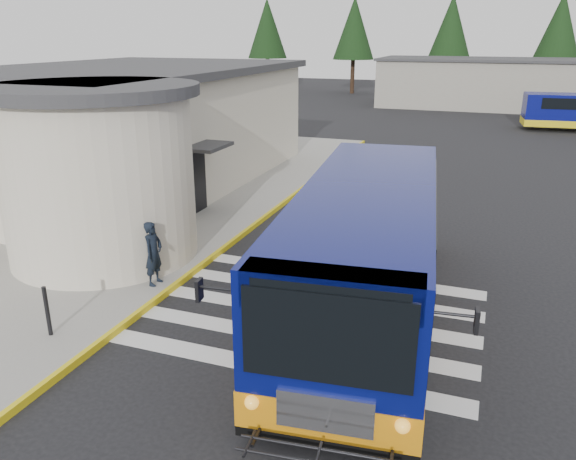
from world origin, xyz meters
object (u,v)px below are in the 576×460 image
(pedestrian_b, at_px, (69,245))
(bollard, at_px, (47,311))
(transit_bus, at_px, (366,256))
(pedestrian_a, at_px, (153,253))

(pedestrian_b, height_order, bollard, pedestrian_b)
(pedestrian_b, bearing_deg, transit_bus, 62.46)
(pedestrian_a, bearing_deg, transit_bus, -84.86)
(pedestrian_a, xyz_separation_m, pedestrian_b, (-2.31, -0.35, 0.04))
(transit_bus, bearing_deg, pedestrian_a, 178.84)
(pedestrian_a, distance_m, bollard, 3.09)
(pedestrian_a, bearing_deg, bollard, 167.46)
(transit_bus, xyz_separation_m, bollard, (-5.98, -3.46, -0.76))
(transit_bus, height_order, pedestrian_b, transit_bus)
(transit_bus, xyz_separation_m, pedestrian_b, (-7.61, -0.81, -0.45))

